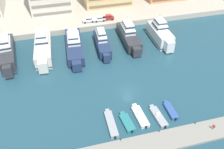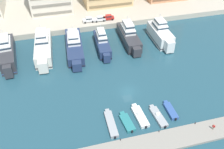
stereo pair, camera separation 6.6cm
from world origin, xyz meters
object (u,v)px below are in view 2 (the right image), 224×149
at_px(car_white_far_left, 89,20).
at_px(motorboat_grey_far_left, 111,123).
at_px(yacht_navy_center_left, 102,43).
at_px(motorboat_blue_center, 170,110).
at_px(yacht_ivory_left, 43,47).
at_px(motorboat_teal_left, 127,122).
at_px(car_white_left, 100,19).
at_px(yacht_navy_mid_left, 74,46).
at_px(motorboat_grey_center_left, 158,116).
at_px(yacht_white_center_right, 160,34).
at_px(car_red_mid_left, 108,17).
at_px(yacht_charcoal_center, 129,36).
at_px(pedestrian_mid_deck, 214,127).
at_px(motorboat_white_mid_left, 140,116).
at_px(yacht_charcoal_far_left, 7,52).

bearing_deg(car_white_far_left, motorboat_grey_far_left, -94.41).
height_order(yacht_navy_center_left, car_white_far_left, yacht_navy_center_left).
bearing_deg(motorboat_blue_center, yacht_ivory_left, 130.79).
distance_m(motorboat_teal_left, car_white_left, 46.64).
height_order(yacht_navy_center_left, car_white_left, yacht_navy_center_left).
distance_m(yacht_navy_mid_left, motorboat_teal_left, 33.01).
bearing_deg(yacht_navy_mid_left, motorboat_grey_center_left, -65.23).
bearing_deg(yacht_white_center_right, car_red_mid_left, 131.98).
bearing_deg(motorboat_blue_center, yacht_navy_center_left, 107.48).
relative_size(yacht_white_center_right, car_white_far_left, 3.80).
height_order(yacht_navy_center_left, motorboat_grey_far_left, yacht_navy_center_left).
xyz_separation_m(yacht_navy_center_left, yacht_charcoal_center, (9.48, 1.80, 0.16)).
bearing_deg(car_white_far_left, yacht_ivory_left, -140.90).
distance_m(car_white_far_left, pedestrian_mid_deck, 56.40).
height_order(yacht_ivory_left, yacht_charcoal_center, yacht_ivory_left).
relative_size(motorboat_teal_left, pedestrian_mid_deck, 3.96).
distance_m(yacht_white_center_right, motorboat_grey_far_left, 39.47).
relative_size(yacht_charcoal_center, motorboat_white_mid_left, 2.49).
bearing_deg(motorboat_white_mid_left, yacht_charcoal_center, 76.92).
distance_m(yacht_charcoal_far_left, motorboat_grey_far_left, 39.93).
xyz_separation_m(yacht_white_center_right, motorboat_grey_center_left, (-13.68, -31.30, -2.32)).
xyz_separation_m(motorboat_teal_left, car_white_far_left, (-0.06, 46.69, 2.56)).
xyz_separation_m(yacht_ivory_left, yacht_navy_mid_left, (9.43, -0.98, -0.50)).
height_order(yacht_white_center_right, car_white_left, yacht_white_center_right).
bearing_deg(yacht_ivory_left, motorboat_grey_center_left, -53.83).
bearing_deg(yacht_navy_mid_left, car_red_mid_left, 44.71).
relative_size(yacht_charcoal_far_left, yacht_navy_center_left, 1.18).
bearing_deg(yacht_white_center_right, motorboat_grey_center_left, -113.61).
bearing_deg(yacht_ivory_left, yacht_navy_mid_left, -5.93).
height_order(yacht_charcoal_center, motorboat_grey_center_left, yacht_charcoal_center).
distance_m(motorboat_grey_center_left, car_red_mid_left, 46.87).
bearing_deg(motorboat_teal_left, pedestrian_mid_deck, -21.24).
distance_m(car_white_left, pedestrian_mid_deck, 54.98).
distance_m(yacht_charcoal_far_left, motorboat_blue_center, 49.96).
distance_m(motorboat_teal_left, pedestrian_mid_deck, 18.94).
xyz_separation_m(motorboat_blue_center, car_white_left, (-7.13, 45.61, 2.55)).
bearing_deg(car_red_mid_left, motorboat_teal_left, -98.90).
relative_size(motorboat_teal_left, car_red_mid_left, 1.51).
relative_size(yacht_charcoal_center, pedestrian_mid_deck, 11.82).
bearing_deg(yacht_ivory_left, car_red_mid_left, 29.32).
height_order(yacht_navy_mid_left, car_white_far_left, yacht_navy_mid_left).
bearing_deg(motorboat_teal_left, motorboat_blue_center, 4.06).
distance_m(yacht_white_center_right, pedestrian_mid_deck, 38.17).
height_order(yacht_charcoal_far_left, car_white_far_left, yacht_charcoal_far_left).
height_order(yacht_charcoal_far_left, motorboat_teal_left, yacht_charcoal_far_left).
xyz_separation_m(yacht_charcoal_center, car_white_far_left, (-11.00, 13.44, 0.63)).
xyz_separation_m(yacht_charcoal_center, motorboat_blue_center, (0.18, -32.46, -1.92)).
bearing_deg(yacht_white_center_right, yacht_charcoal_far_left, 178.22).
bearing_deg(yacht_navy_center_left, car_white_left, 80.38).
bearing_deg(car_white_left, yacht_charcoal_center, -62.15).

